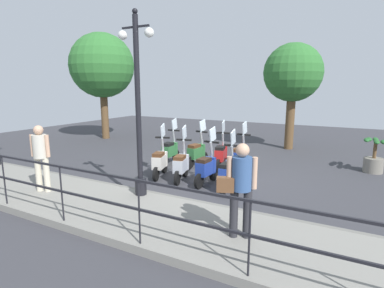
{
  "coord_description": "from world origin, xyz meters",
  "views": [
    {
      "loc": [
        -7.7,
        -3.68,
        2.62
      ],
      "look_at": [
        0.2,
        0.5,
        0.9
      ],
      "focal_mm": 28.0,
      "sensor_mm": 36.0,
      "label": 1
    }
  ],
  "objects_px": {
    "tree_distant": "(293,74)",
    "lamp_post_near": "(138,117)",
    "potted_palm": "(374,158)",
    "scooter_near_2": "(181,164)",
    "scooter_near_1": "(207,167)",
    "scooter_far_2": "(197,152)",
    "scooter_far_1": "(221,154)",
    "pedestrian_with_bag": "(240,184)",
    "tree_large": "(102,66)",
    "pedestrian_distant": "(41,153)",
    "scooter_far_0": "(240,156)",
    "scooter_far_3": "(170,150)",
    "scooter_near_0": "(228,173)",
    "scooter_near_3": "(160,161)"
  },
  "relations": [
    {
      "from": "lamp_post_near",
      "to": "potted_palm",
      "type": "distance_m",
      "value": 7.35
    },
    {
      "from": "tree_distant",
      "to": "scooter_far_1",
      "type": "height_order",
      "value": "tree_distant"
    },
    {
      "from": "scooter_near_0",
      "to": "scooter_far_0",
      "type": "distance_m",
      "value": 1.89
    },
    {
      "from": "scooter_near_2",
      "to": "scooter_far_2",
      "type": "distance_m",
      "value": 1.67
    },
    {
      "from": "scooter_far_1",
      "to": "scooter_far_3",
      "type": "height_order",
      "value": "same"
    },
    {
      "from": "potted_palm",
      "to": "scooter_far_0",
      "type": "distance_m",
      "value": 4.12
    },
    {
      "from": "pedestrian_with_bag",
      "to": "tree_large",
      "type": "distance_m",
      "value": 12.06
    },
    {
      "from": "pedestrian_distant",
      "to": "lamp_post_near",
      "type": "bearing_deg",
      "value": 95.53
    },
    {
      "from": "pedestrian_with_bag",
      "to": "tree_large",
      "type": "xyz_separation_m",
      "value": [
        6.91,
        9.55,
        2.54
      ]
    },
    {
      "from": "potted_palm",
      "to": "scooter_far_2",
      "type": "xyz_separation_m",
      "value": [
        -1.89,
        5.17,
        0.04
      ]
    },
    {
      "from": "pedestrian_distant",
      "to": "scooter_near_0",
      "type": "relative_size",
      "value": 1.03
    },
    {
      "from": "scooter_far_3",
      "to": "scooter_far_1",
      "type": "bearing_deg",
      "value": -84.92
    },
    {
      "from": "lamp_post_near",
      "to": "scooter_near_2",
      "type": "distance_m",
      "value": 2.26
    },
    {
      "from": "scooter_near_2",
      "to": "scooter_far_2",
      "type": "xyz_separation_m",
      "value": [
        1.63,
        0.34,
        0.0
      ]
    },
    {
      "from": "potted_palm",
      "to": "scooter_near_1",
      "type": "height_order",
      "value": "scooter_near_1"
    },
    {
      "from": "lamp_post_near",
      "to": "scooter_far_1",
      "type": "relative_size",
      "value": 2.65
    },
    {
      "from": "pedestrian_with_bag",
      "to": "scooter_far_3",
      "type": "bearing_deg",
      "value": 22.33
    },
    {
      "from": "scooter_near_2",
      "to": "scooter_far_1",
      "type": "bearing_deg",
      "value": -29.26
    },
    {
      "from": "pedestrian_distant",
      "to": "scooter_near_3",
      "type": "distance_m",
      "value": 3.15
    },
    {
      "from": "pedestrian_with_bag",
      "to": "lamp_post_near",
      "type": "bearing_deg",
      "value": 50.99
    },
    {
      "from": "scooter_far_1",
      "to": "scooter_near_0",
      "type": "bearing_deg",
      "value": -163.71
    },
    {
      "from": "tree_large",
      "to": "potted_palm",
      "type": "distance_m",
      "value": 12.24
    },
    {
      "from": "potted_palm",
      "to": "scooter_far_0",
      "type": "xyz_separation_m",
      "value": [
        -1.82,
        3.7,
        0.04
      ]
    },
    {
      "from": "scooter_far_2",
      "to": "tree_large",
      "type": "bearing_deg",
      "value": 75.71
    },
    {
      "from": "tree_distant",
      "to": "lamp_post_near",
      "type": "bearing_deg",
      "value": 165.96
    },
    {
      "from": "tree_distant",
      "to": "scooter_near_0",
      "type": "distance_m",
      "value": 6.72
    },
    {
      "from": "pedestrian_distant",
      "to": "scooter_far_1",
      "type": "distance_m",
      "value": 5.2
    },
    {
      "from": "lamp_post_near",
      "to": "scooter_far_2",
      "type": "xyz_separation_m",
      "value": [
        3.35,
        0.24,
        -1.46
      ]
    },
    {
      "from": "scooter_near_2",
      "to": "scooter_far_0",
      "type": "bearing_deg",
      "value": -47.13
    },
    {
      "from": "tree_distant",
      "to": "scooter_near_2",
      "type": "relative_size",
      "value": 2.84
    },
    {
      "from": "pedestrian_with_bag",
      "to": "pedestrian_distant",
      "type": "height_order",
      "value": "same"
    },
    {
      "from": "pedestrian_distant",
      "to": "potted_palm",
      "type": "bearing_deg",
      "value": 113.97
    },
    {
      "from": "scooter_far_2",
      "to": "lamp_post_near",
      "type": "bearing_deg",
      "value": -167.97
    },
    {
      "from": "tree_distant",
      "to": "scooter_far_0",
      "type": "xyz_separation_m",
      "value": [
        -4.31,
        0.71,
        -2.66
      ]
    },
    {
      "from": "tree_distant",
      "to": "scooter_near_1",
      "type": "bearing_deg",
      "value": 169.73
    },
    {
      "from": "scooter_far_0",
      "to": "scooter_near_3",
      "type": "bearing_deg",
      "value": 134.76
    },
    {
      "from": "scooter_near_1",
      "to": "scooter_far_1",
      "type": "bearing_deg",
      "value": 12.62
    },
    {
      "from": "tree_distant",
      "to": "scooter_far_2",
      "type": "bearing_deg",
      "value": 153.58
    },
    {
      "from": "tree_distant",
      "to": "scooter_far_1",
      "type": "distance_m",
      "value": 5.22
    },
    {
      "from": "tree_distant",
      "to": "scooter_far_0",
      "type": "relative_size",
      "value": 2.84
    },
    {
      "from": "lamp_post_near",
      "to": "scooter_far_2",
      "type": "bearing_deg",
      "value": 4.13
    },
    {
      "from": "scooter_far_0",
      "to": "pedestrian_distant",
      "type": "bearing_deg",
      "value": 144.82
    },
    {
      "from": "tree_distant",
      "to": "scooter_far_3",
      "type": "height_order",
      "value": "tree_distant"
    },
    {
      "from": "scooter_near_2",
      "to": "tree_distant",
      "type": "bearing_deg",
      "value": -30.59
    },
    {
      "from": "scooter_far_0",
      "to": "scooter_far_3",
      "type": "xyz_separation_m",
      "value": [
        -0.23,
        2.41,
        0.0
      ]
    },
    {
      "from": "tree_distant",
      "to": "scooter_far_3",
      "type": "xyz_separation_m",
      "value": [
        -4.54,
        3.12,
        -2.66
      ]
    },
    {
      "from": "tree_large",
      "to": "scooter_near_2",
      "type": "distance_m",
      "value": 8.79
    },
    {
      "from": "scooter_near_0",
      "to": "scooter_far_2",
      "type": "relative_size",
      "value": 1.0
    },
    {
      "from": "lamp_post_near",
      "to": "scooter_far_1",
      "type": "height_order",
      "value": "lamp_post_near"
    },
    {
      "from": "potted_palm",
      "to": "scooter_near_2",
      "type": "xyz_separation_m",
      "value": [
        -3.52,
        4.83,
        0.04
      ]
    }
  ]
}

